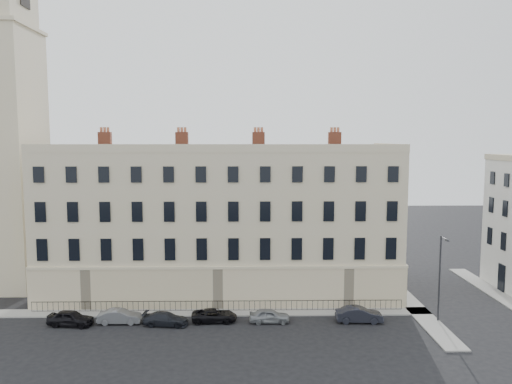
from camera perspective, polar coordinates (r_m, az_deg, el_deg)
The scene contains 13 objects.
ground at distance 43.69m, azimuth 3.37°, elevation -15.81°, with size 160.00×160.00×0.00m, color black.
terrace at distance 53.19m, azimuth -4.00°, elevation -3.44°, with size 36.22×12.22×17.00m.
pavement_terrace at distance 48.71m, azimuth -9.25°, elevation -13.45°, with size 48.00×2.00×0.12m, color gray.
pavement_east_return at distance 53.57m, azimuth 17.00°, elevation -11.81°, with size 2.00×24.00×0.12m, color gray.
pavement_adjacent at distance 59.09m, azimuth 25.80°, elevation -10.47°, with size 2.00×20.00×0.12m, color gray.
railings at distance 48.53m, azimuth -4.39°, elevation -12.85°, with size 35.00×0.04×0.96m.
car_a at distance 47.82m, azimuth -20.43°, elevation -13.35°, with size 1.60×3.98×1.36m, color black.
car_b at distance 47.09m, azimuth -15.31°, elevation -13.55°, with size 1.33×3.81×1.26m, color slate.
car_c at distance 45.78m, azimuth -10.27°, elevation -14.08°, with size 1.61×3.97×1.15m, color black.
car_d at distance 46.08m, azimuth -4.78°, elevation -13.88°, with size 1.87×4.06×1.13m, color black.
car_e at distance 45.74m, azimuth 1.54°, elevation -13.95°, with size 1.46×3.62×1.23m, color gray.
car_f at distance 46.69m, azimuth 11.70°, elevation -13.56°, with size 1.45×4.17×1.37m, color black.
streetlamp at distance 47.55m, azimuth 20.29°, elevation -8.85°, with size 0.18×1.69×7.83m.
Camera 1 is at (-3.19, -40.42, 16.30)m, focal length 35.00 mm.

